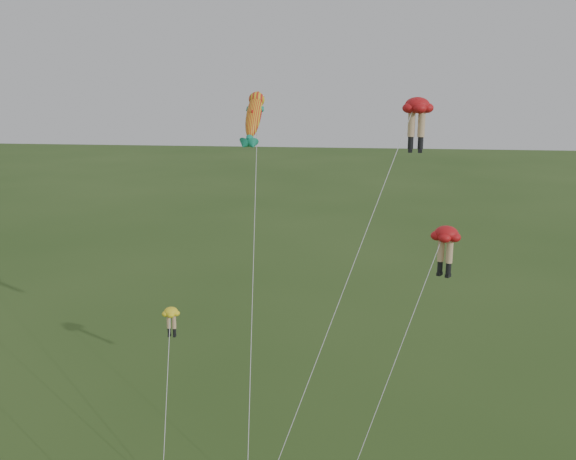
# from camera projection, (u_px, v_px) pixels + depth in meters

# --- Properties ---
(legs_kite_red_high) EXTENTS (8.55, 12.16, 19.12)m
(legs_kite_red_high) POSITION_uv_depth(u_px,v_px,m) (415.00, 114.00, 31.92)
(legs_kite_red_high) COLOR red
(legs_kite_red_high) RESTS_ON ground
(legs_kite_red_mid) EXTENTS (6.50, 7.72, 13.32)m
(legs_kite_red_mid) POSITION_uv_depth(u_px,v_px,m) (444.00, 242.00, 30.11)
(legs_kite_red_mid) COLOR red
(legs_kite_red_mid) RESTS_ON ground
(legs_kite_yellow) EXTENTS (1.14, 5.86, 9.71)m
(legs_kite_yellow) POSITION_uv_depth(u_px,v_px,m) (170.00, 329.00, 29.66)
(legs_kite_yellow) COLOR yellow
(legs_kite_yellow) RESTS_ON ground
(fish_kite) EXTENTS (1.86, 12.97, 19.60)m
(fish_kite) POSITION_uv_depth(u_px,v_px,m) (254.00, 117.00, 33.71)
(fish_kite) COLOR yellow
(fish_kite) RESTS_ON ground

